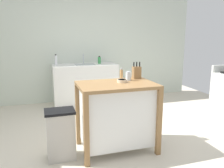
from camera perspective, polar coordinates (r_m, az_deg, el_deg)
ground_plane at (r=3.34m, az=-2.84°, el=-14.98°), size 6.88×6.88×0.00m
wall_back at (r=5.42m, az=-9.68°, el=9.51°), size 5.88×0.10×2.60m
kitchen_island at (r=3.06m, az=1.13°, el=-7.19°), size 0.99×0.66×0.91m
knife_block at (r=3.29m, az=6.10°, el=2.89°), size 0.11×0.09×0.24m
bowl_ceramic_wide at (r=3.02m, az=2.50°, el=0.82°), size 0.13×0.13×0.04m
drinking_cup at (r=3.15m, az=4.03°, el=1.98°), size 0.07×0.07×0.12m
pepper_grinder at (r=3.21m, az=2.33°, el=2.49°), size 0.04×0.04×0.16m
trash_bin at (r=2.98m, az=-12.59°, el=-12.06°), size 0.36×0.28×0.63m
sink_counter at (r=5.21m, az=-6.66°, el=0.04°), size 1.40×0.60×0.89m
sink_faucet at (r=5.26m, az=-7.10°, el=6.23°), size 0.02×0.02×0.22m
bottle_dish_soap at (r=5.23m, az=-3.15°, el=5.93°), size 0.07×0.07×0.17m
bottle_spray_cleaner at (r=5.13m, az=-13.72°, el=5.81°), size 0.06×0.06×0.23m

